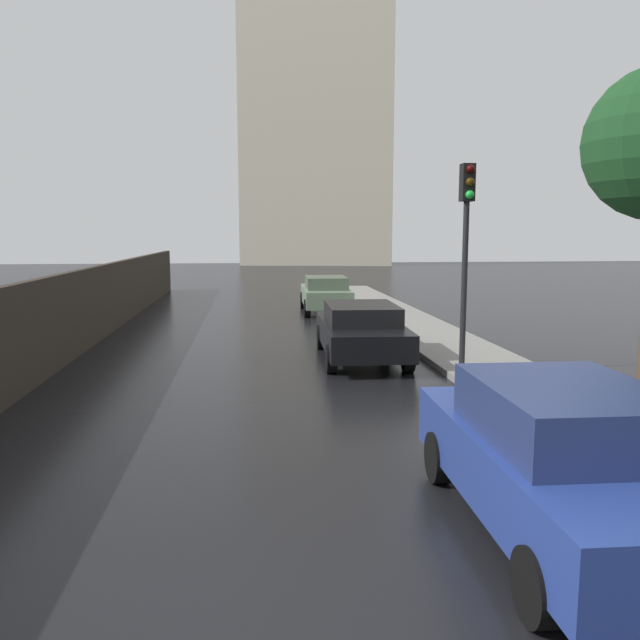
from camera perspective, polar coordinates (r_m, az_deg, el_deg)
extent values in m
cube|color=slate|center=(23.93, 0.48, 2.19)|extent=(1.80, 4.26, 0.61)
cube|color=#4D5C49|center=(23.57, 0.55, 3.38)|extent=(1.53, 2.07, 0.44)
cylinder|color=black|center=(25.29, -1.51, 1.79)|extent=(0.24, 0.65, 0.64)
cylinder|color=black|center=(25.41, 1.94, 1.82)|extent=(0.24, 0.65, 0.64)
cylinder|color=black|center=(22.54, -1.15, 1.05)|extent=(0.24, 0.65, 0.64)
cylinder|color=black|center=(22.67, 2.71, 1.09)|extent=(0.24, 0.65, 0.64)
cube|color=black|center=(15.02, 3.70, -1.29)|extent=(1.96, 4.41, 0.59)
cube|color=black|center=(14.87, 3.75, 0.60)|extent=(1.67, 2.30, 0.43)
cylinder|color=black|center=(16.39, 0.12, -1.55)|extent=(0.24, 0.63, 0.62)
cylinder|color=black|center=(16.59, 5.85, -1.47)|extent=(0.24, 0.63, 0.62)
cylinder|color=black|center=(13.57, 1.03, -3.52)|extent=(0.24, 0.63, 0.62)
cylinder|color=black|center=(13.82, 7.91, -3.39)|extent=(0.24, 0.63, 0.62)
cube|color=navy|center=(6.85, 20.78, -12.59)|extent=(1.90, 4.31, 0.69)
cube|color=navy|center=(6.61, 21.29, -7.74)|extent=(1.63, 2.17, 0.55)
cylinder|color=black|center=(7.93, 10.66, -12.04)|extent=(0.24, 0.62, 0.61)
cylinder|color=black|center=(8.51, 21.62, -11.08)|extent=(0.24, 0.62, 0.61)
cylinder|color=black|center=(5.51, 19.04, -21.68)|extent=(0.24, 0.62, 0.61)
cylinder|color=black|center=(13.43, 12.81, 2.92)|extent=(0.12, 0.12, 3.47)
cube|color=black|center=(13.43, 13.09, 11.93)|extent=(0.26, 0.26, 0.75)
sphere|color=#360503|center=(13.28, 13.38, 13.05)|extent=(0.17, 0.17, 0.17)
sphere|color=#392405|center=(13.26, 13.34, 11.98)|extent=(0.17, 0.17, 0.17)
sphere|color=green|center=(13.25, 13.31, 10.90)|extent=(0.17, 0.17, 0.17)
cube|color=beige|center=(64.43, -0.09, 18.87)|extent=(15.51, 13.13, 30.62)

